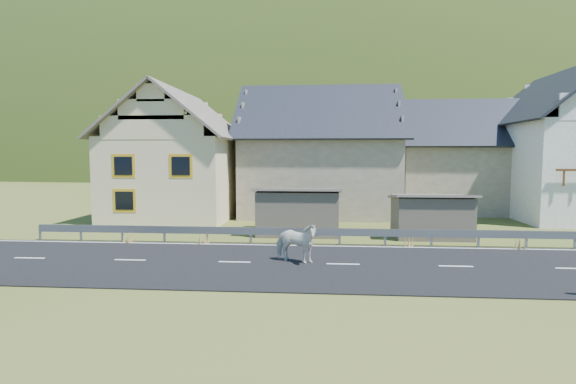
{
  "coord_description": "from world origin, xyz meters",
  "views": [
    {
      "loc": [
        -0.72,
        -16.14,
        4.01
      ],
      "look_at": [
        -2.15,
        1.76,
        2.51
      ],
      "focal_mm": 28.0,
      "sensor_mm": 36.0,
      "label": 1
    }
  ],
  "objects": [
    {
      "name": "ground",
      "position": [
        0.0,
        0.0,
        0.0
      ],
      "size": [
        160.0,
        160.0,
        0.0
      ],
      "primitive_type": "plane",
      "color": "#3C4E19",
      "rests_on": "ground"
    },
    {
      "name": "road",
      "position": [
        0.0,
        0.0,
        0.02
      ],
      "size": [
        60.0,
        7.0,
        0.04
      ],
      "primitive_type": "cube",
      "color": "black",
      "rests_on": "ground"
    },
    {
      "name": "lane_markings",
      "position": [
        0.0,
        0.0,
        0.04
      ],
      "size": [
        60.0,
        6.6,
        0.01
      ],
      "primitive_type": "cube",
      "color": "silver",
      "rests_on": "road"
    },
    {
      "name": "guardrail",
      "position": [
        -0.0,
        3.68,
        0.56
      ],
      "size": [
        28.1,
        0.09,
        0.75
      ],
      "color": "#93969B",
      "rests_on": "ground"
    },
    {
      "name": "shed_left",
      "position": [
        -2.0,
        6.5,
        1.1
      ],
      "size": [
        4.3,
        3.3,
        2.4
      ],
      "primitive_type": "cube",
      "color": "#6C6053",
      "rests_on": "ground"
    },
    {
      "name": "shed_right",
      "position": [
        4.5,
        6.0,
        1.0
      ],
      "size": [
        3.8,
        2.9,
        2.2
      ],
      "primitive_type": "cube",
      "color": "#6C6053",
      "rests_on": "ground"
    },
    {
      "name": "house_cream",
      "position": [
        -10.0,
        12.0,
        4.36
      ],
      "size": [
        7.8,
        9.8,
        8.3
      ],
      "color": "beige",
      "rests_on": "ground"
    },
    {
      "name": "house_stone_a",
      "position": [
        -1.0,
        15.0,
        4.63
      ],
      "size": [
        10.8,
        9.8,
        8.9
      ],
      "color": "tan",
      "rests_on": "ground"
    },
    {
      "name": "house_stone_b",
      "position": [
        9.0,
        17.0,
        4.24
      ],
      "size": [
        9.8,
        8.8,
        8.1
      ],
      "color": "tan",
      "rests_on": "ground"
    },
    {
      "name": "house_white",
      "position": [
        15.0,
        14.0,
        5.06
      ],
      "size": [
        8.8,
        10.8,
        9.7
      ],
      "color": "white",
      "rests_on": "ground"
    },
    {
      "name": "mountain",
      "position": [
        5.0,
        180.0,
        -20.0
      ],
      "size": [
        440.0,
        280.0,
        260.0
      ],
      "primitive_type": "ellipsoid",
      "color": "#1E3A12",
      "rests_on": "ground"
    },
    {
      "name": "conifer_patch",
      "position": [
        -55.0,
        110.0,
        6.0
      ],
      "size": [
        76.0,
        50.0,
        28.0
      ],
      "primitive_type": "ellipsoid",
      "color": "black",
      "rests_on": "ground"
    },
    {
      "name": "horse",
      "position": [
        -1.74,
        0.12,
        0.79
      ],
      "size": [
        1.41,
        1.95,
        1.5
      ],
      "primitive_type": "imported",
      "rotation": [
        0.0,
        0.0,
        1.19
      ],
      "color": "silver",
      "rests_on": "road"
    }
  ]
}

